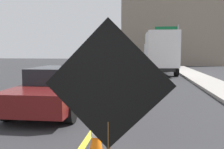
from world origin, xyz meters
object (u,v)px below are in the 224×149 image
highway_guide_sign (171,38)px  roadwork_sign (108,88)px  traffic_cone_near_sign (96,137)px  traffic_cone_mid_lane (105,104)px  pickup_car (59,88)px  arrow_board_trailer (112,74)px  traffic_cone_curbside (118,80)px  traffic_cone_far_lane (118,89)px  box_truck (160,52)px

highway_guide_sign → roadwork_sign: bearing=-97.5°
traffic_cone_near_sign → traffic_cone_mid_lane: bearing=96.1°
pickup_car → highway_guide_sign: size_ratio=0.96×
arrow_board_trailer → traffic_cone_curbside: 2.14m
traffic_cone_curbside → arrow_board_trailer: bearing=105.1°
pickup_car → highway_guide_sign: bearing=74.9°
traffic_cone_near_sign → traffic_cone_far_lane: bearing=92.6°
roadwork_sign → arrow_board_trailer: 12.50m
box_truck → traffic_cone_near_sign: 16.75m
roadwork_sign → arrow_board_trailer: bearing=97.2°
traffic_cone_near_sign → traffic_cone_mid_lane: (-0.32, 3.01, -0.03)m
arrow_board_trailer → highway_guide_sign: size_ratio=0.54×
box_truck → highway_guide_sign: 9.40m
traffic_cone_near_sign → box_truck: bearing=82.7°
roadwork_sign → highway_guide_sign: highway_guide_sign is taller
traffic_cone_mid_lane → traffic_cone_far_lane: size_ratio=1.17×
roadwork_sign → traffic_cone_curbside: 10.41m
roadwork_sign → traffic_cone_near_sign: (-0.42, 1.29, -1.10)m
box_truck → traffic_cone_far_lane: box_truck is taller
roadwork_sign → box_truck: (1.70, 17.85, 0.37)m
traffic_cone_far_lane → traffic_cone_curbside: bearing=96.2°
highway_guide_sign → traffic_cone_near_sign: bearing=-98.7°
roadwork_sign → traffic_cone_far_lane: (-0.70, 7.56, -1.18)m
arrow_board_trailer → traffic_cone_far_lane: size_ratio=4.61×
traffic_cone_near_sign → pickup_car: bearing=118.9°
arrow_board_trailer → traffic_cone_far_lane: 4.88m
highway_guide_sign → traffic_cone_curbside: (-4.53, -16.63, -3.07)m
arrow_board_trailer → highway_guide_sign: (5.09, 14.57, 2.94)m
highway_guide_sign → traffic_cone_near_sign: 26.12m
pickup_car → highway_guide_sign: highway_guide_sign is taller
traffic_cone_mid_lane → highway_guide_sign: bearing=79.3°
traffic_cone_mid_lane → pickup_car: bearing=160.5°
highway_guide_sign → traffic_cone_curbside: 17.51m
traffic_cone_mid_lane → traffic_cone_far_lane: (0.04, 3.27, -0.05)m
roadwork_sign → traffic_cone_mid_lane: (-0.74, 4.30, -1.13)m
arrow_board_trailer → roadwork_sign: bearing=-82.8°
roadwork_sign → traffic_cone_curbside: size_ratio=3.23×
arrow_board_trailer → box_truck: box_truck is taller
box_truck → traffic_cone_far_lane: bearing=-103.1°
roadwork_sign → pickup_car: size_ratio=0.49×
roadwork_sign → traffic_cone_curbside: bearing=95.6°
box_truck → pickup_car: 13.64m
box_truck → traffic_cone_mid_lane: bearing=-100.2°
pickup_car → traffic_cone_mid_lane: 1.80m
pickup_car → traffic_cone_near_sign: size_ratio=6.36×
arrow_board_trailer → box_truck: (3.26, 5.48, 1.36)m
pickup_car → traffic_cone_curbside: size_ratio=6.60×
arrow_board_trailer → traffic_cone_mid_lane: (0.82, -8.07, -0.14)m
box_truck → traffic_cone_mid_lane: size_ratio=9.69×
traffic_cone_far_lane → traffic_cone_mid_lane: bearing=-90.7°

